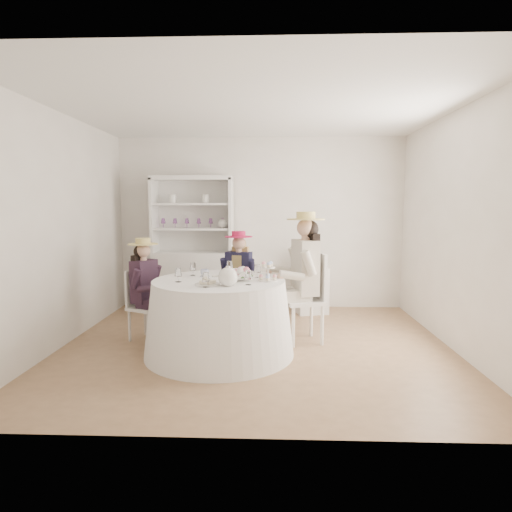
{
  "coord_description": "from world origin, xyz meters",
  "views": [
    {
      "loc": [
        0.18,
        -4.84,
        1.63
      ],
      "look_at": [
        0.0,
        0.1,
        1.05
      ],
      "focal_mm": 30.0,
      "sensor_mm": 36.0,
      "label": 1
    }
  ],
  "objects": [
    {
      "name": "hutch",
      "position": [
        -1.03,
        1.73,
        0.74
      ],
      "size": [
        1.38,
        0.86,
        2.08
      ],
      "rotation": [
        0.0,
        0.0,
        -0.35
      ],
      "color": "silver",
      "rests_on": "ground"
    },
    {
      "name": "cupcake_stand",
      "position": [
        0.14,
        -0.3,
        0.9
      ],
      "size": [
        0.22,
        0.22,
        0.2
      ],
      "rotation": [
        0.0,
        0.0,
        0.1
      ],
      "color": "white",
      "rests_on": "tea_table"
    },
    {
      "name": "sandwich_plate",
      "position": [
        -0.47,
        -0.56,
        0.84
      ],
      "size": [
        0.26,
        0.26,
        0.06
      ],
      "rotation": [
        0.0,
        0.0,
        0.16
      ],
      "color": "white",
      "rests_on": "tea_table"
    },
    {
      "name": "spare_chair",
      "position": [
        -0.16,
        1.04,
        0.55
      ],
      "size": [
        0.6,
        0.6,
        1.02
      ],
      "rotation": [
        0.0,
        0.0,
        2.38
      ],
      "color": "silver",
      "rests_on": "ground"
    },
    {
      "name": "flower_arrangement",
      "position": [
        -0.17,
        -0.31,
        0.93
      ],
      "size": [
        0.21,
        0.21,
        0.08
      ],
      "rotation": [
        0.0,
        0.0,
        0.38
      ],
      "color": "#DF6F87",
      "rests_on": "tea_table"
    },
    {
      "name": "guest_left",
      "position": [
        -1.34,
        0.19,
        0.7
      ],
      "size": [
        0.52,
        0.48,
        1.25
      ],
      "rotation": [
        0.0,
        0.0,
        1.15
      ],
      "color": "silver",
      "rests_on": "ground"
    },
    {
      "name": "wall_back",
      "position": [
        0.0,
        2.0,
        1.35
      ],
      "size": [
        4.5,
        0.0,
        4.5
      ],
      "primitive_type": "plane",
      "rotation": [
        1.57,
        0.0,
        0.0
      ],
      "color": "silver",
      "rests_on": "ground"
    },
    {
      "name": "guest_right",
      "position": [
        0.55,
        0.19,
        0.88
      ],
      "size": [
        0.63,
        0.59,
        1.56
      ],
      "rotation": [
        0.0,
        0.0,
        -1.3
      ],
      "color": "silver",
      "rests_on": "ground"
    },
    {
      "name": "ground",
      "position": [
        0.0,
        0.0,
        0.0
      ],
      "size": [
        4.5,
        4.5,
        0.0
      ],
      "primitive_type": "plane",
      "color": "#836141",
      "rests_on": "ground"
    },
    {
      "name": "stemware_set",
      "position": [
        -0.39,
        -0.26,
        0.9
      ],
      "size": [
        0.91,
        0.95,
        0.15
      ],
      "color": "white",
      "rests_on": "tea_table"
    },
    {
      "name": "wall_left",
      "position": [
        -2.25,
        0.0,
        1.35
      ],
      "size": [
        0.0,
        4.5,
        4.5
      ],
      "primitive_type": "plane",
      "rotation": [
        1.57,
        0.0,
        1.57
      ],
      "color": "silver",
      "rests_on": "ground"
    },
    {
      "name": "ceiling",
      "position": [
        0.0,
        0.0,
        2.7
      ],
      "size": [
        4.5,
        4.5,
        0.0
      ],
      "primitive_type": "plane",
      "rotation": [
        3.14,
        0.0,
        0.0
      ],
      "color": "white",
      "rests_on": "wall_back"
    },
    {
      "name": "table_teapot",
      "position": [
        -0.25,
        -0.6,
        0.92
      ],
      "size": [
        0.28,
        0.2,
        0.21
      ],
      "rotation": [
        0.0,
        0.0,
        0.42
      ],
      "color": "white",
      "rests_on": "tea_table"
    },
    {
      "name": "teacup_c",
      "position": [
        -0.15,
        -0.09,
        0.86
      ],
      "size": [
        0.08,
        0.08,
        0.06
      ],
      "primitive_type": "imported",
      "rotation": [
        0.0,
        0.0,
        0.08
      ],
      "color": "white",
      "rests_on": "tea_table"
    },
    {
      "name": "hatbox",
      "position": [
        0.78,
        1.64,
        0.84
      ],
      "size": [
        0.31,
        0.31,
        0.27
      ],
      "primitive_type": "cylinder",
      "rotation": [
        0.0,
        0.0,
        -0.2
      ],
      "color": "black",
      "rests_on": "side_table"
    },
    {
      "name": "flower_bowl",
      "position": [
        -0.17,
        -0.3,
        0.86
      ],
      "size": [
        0.27,
        0.27,
        0.06
      ],
      "primitive_type": "imported",
      "rotation": [
        0.0,
        0.0,
        0.18
      ],
      "color": "white",
      "rests_on": "tea_table"
    },
    {
      "name": "tea_table",
      "position": [
        -0.39,
        -0.26,
        0.41
      ],
      "size": [
        1.64,
        1.64,
        0.83
      ],
      "rotation": [
        0.0,
        0.0,
        -0.16
      ],
      "color": "white",
      "rests_on": "ground"
    },
    {
      "name": "teacup_a",
      "position": [
        -0.58,
        -0.07,
        0.87
      ],
      "size": [
        0.12,
        0.12,
        0.08
      ],
      "primitive_type": "imported",
      "rotation": [
        0.0,
        0.0,
        -0.28
      ],
      "color": "white",
      "rests_on": "tea_table"
    },
    {
      "name": "wall_right",
      "position": [
        2.25,
        0.0,
        1.35
      ],
      "size": [
        0.0,
        4.5,
        4.5
      ],
      "primitive_type": "plane",
      "rotation": [
        1.57,
        0.0,
        -1.57
      ],
      "color": "silver",
      "rests_on": "ground"
    },
    {
      "name": "side_table",
      "position": [
        0.78,
        1.64,
        0.35
      ],
      "size": [
        0.55,
        0.55,
        0.7
      ],
      "primitive_type": "cube",
      "rotation": [
        0.0,
        0.0,
        0.24
      ],
      "color": "silver",
      "rests_on": "ground"
    },
    {
      "name": "wall_front",
      "position": [
        0.0,
        -2.0,
        1.35
      ],
      "size": [
        4.5,
        0.0,
        4.5
      ],
      "primitive_type": "plane",
      "rotation": [
        -1.57,
        0.0,
        0.0
      ],
      "color": "silver",
      "rests_on": "ground"
    },
    {
      "name": "teacup_b",
      "position": [
        -0.31,
        -0.01,
        0.86
      ],
      "size": [
        0.08,
        0.08,
        0.06
      ],
      "primitive_type": "imported",
      "rotation": [
        0.0,
        0.0,
        0.14
      ],
      "color": "white",
      "rests_on": "tea_table"
    },
    {
      "name": "guest_mid",
      "position": [
        -0.26,
        0.78,
        0.73
      ],
      "size": [
        0.49,
        0.52,
        1.3
      ],
      "rotation": [
        0.0,
        0.0,
        -0.22
      ],
      "color": "silver",
      "rests_on": "ground"
    }
  ]
}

